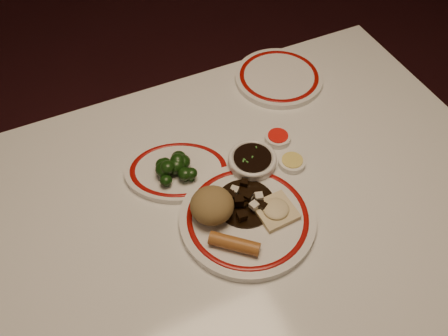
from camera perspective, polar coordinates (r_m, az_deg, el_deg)
ground at (r=1.79m, az=2.21°, el=-17.74°), size 7.00×7.00×0.00m
dining_table at (r=1.20m, az=3.15°, el=-6.07°), size 1.20×0.90×0.75m
main_plate at (r=1.08m, az=2.71°, el=-5.79°), size 0.34×0.34×0.02m
rice_mound at (r=1.05m, az=-1.37°, el=-4.28°), size 0.09×0.09×0.07m
spring_roll at (r=1.02m, az=1.19°, el=-8.63°), size 0.10×0.09×0.03m
fried_wonton at (r=1.08m, az=5.93°, el=-4.83°), size 0.08×0.08×0.02m
stirfry_heap at (r=1.09m, az=2.41°, el=-3.81°), size 0.13×0.13×0.03m
broccoli_plate at (r=1.17m, az=-5.22°, el=-0.29°), size 0.30×0.29×0.02m
broccoli_pile at (r=1.14m, az=-5.58°, el=0.35°), size 0.09×0.09×0.05m
soy_bowl at (r=1.16m, az=3.23°, el=0.56°), size 0.11×0.11×0.04m
sweet_sour_dish at (r=1.24m, az=6.16°, el=3.45°), size 0.06×0.06×0.02m
mustard_dish at (r=1.19m, az=7.78°, el=0.65°), size 0.06×0.06×0.02m
far_plate at (r=1.40m, az=6.29°, el=10.26°), size 0.28×0.28×0.02m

